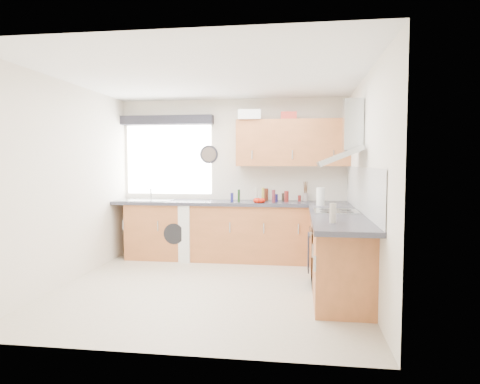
# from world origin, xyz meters

# --- Properties ---
(ground_plane) EXTENTS (3.60, 3.60, 0.00)m
(ground_plane) POSITION_xyz_m (0.00, 0.00, 0.00)
(ground_plane) COLOR beige
(ceiling) EXTENTS (3.60, 3.60, 0.02)m
(ceiling) POSITION_xyz_m (0.00, 0.00, 2.50)
(ceiling) COLOR white
(ceiling) RESTS_ON wall_back
(wall_back) EXTENTS (3.60, 0.02, 2.50)m
(wall_back) POSITION_xyz_m (0.00, 1.80, 1.25)
(wall_back) COLOR silver
(wall_back) RESTS_ON ground_plane
(wall_front) EXTENTS (3.60, 0.02, 2.50)m
(wall_front) POSITION_xyz_m (0.00, -1.80, 1.25)
(wall_front) COLOR silver
(wall_front) RESTS_ON ground_plane
(wall_left) EXTENTS (0.02, 3.60, 2.50)m
(wall_left) POSITION_xyz_m (-1.80, 0.00, 1.25)
(wall_left) COLOR silver
(wall_left) RESTS_ON ground_plane
(wall_right) EXTENTS (0.02, 3.60, 2.50)m
(wall_right) POSITION_xyz_m (1.80, 0.00, 1.25)
(wall_right) COLOR silver
(wall_right) RESTS_ON ground_plane
(window) EXTENTS (1.40, 0.02, 1.10)m
(window) POSITION_xyz_m (-1.05, 1.79, 1.55)
(window) COLOR white
(window) RESTS_ON wall_back
(window_blind) EXTENTS (1.50, 0.18, 0.14)m
(window_blind) POSITION_xyz_m (-1.05, 1.70, 2.18)
(window_blind) COLOR black
(window_blind) RESTS_ON wall_back
(splashback) EXTENTS (0.01, 3.00, 0.54)m
(splashback) POSITION_xyz_m (1.79, 0.30, 1.18)
(splashback) COLOR white
(splashback) RESTS_ON wall_right
(base_cab_back) EXTENTS (3.00, 0.58, 0.86)m
(base_cab_back) POSITION_xyz_m (-0.10, 1.51, 0.43)
(base_cab_back) COLOR #9E582E
(base_cab_back) RESTS_ON ground_plane
(base_cab_corner) EXTENTS (0.60, 0.60, 0.86)m
(base_cab_corner) POSITION_xyz_m (1.50, 1.50, 0.43)
(base_cab_corner) COLOR #9E582E
(base_cab_corner) RESTS_ON ground_plane
(base_cab_right) EXTENTS (0.58, 2.10, 0.86)m
(base_cab_right) POSITION_xyz_m (1.51, 0.15, 0.43)
(base_cab_right) COLOR #9E582E
(base_cab_right) RESTS_ON ground_plane
(worktop_back) EXTENTS (3.60, 0.62, 0.05)m
(worktop_back) POSITION_xyz_m (0.00, 1.50, 0.89)
(worktop_back) COLOR #2B2C35
(worktop_back) RESTS_ON base_cab_back
(worktop_right) EXTENTS (0.62, 2.42, 0.05)m
(worktop_right) POSITION_xyz_m (1.50, 0.00, 0.89)
(worktop_right) COLOR #2B2C35
(worktop_right) RESTS_ON base_cab_right
(sink) EXTENTS (0.84, 0.46, 0.10)m
(sink) POSITION_xyz_m (-1.33, 1.50, 0.95)
(sink) COLOR #A8B0B4
(sink) RESTS_ON worktop_back
(oven) EXTENTS (0.56, 0.58, 0.85)m
(oven) POSITION_xyz_m (1.50, 0.30, 0.42)
(oven) COLOR black
(oven) RESTS_ON ground_plane
(hob_plate) EXTENTS (0.52, 0.52, 0.01)m
(hob_plate) POSITION_xyz_m (1.50, 0.30, 0.92)
(hob_plate) COLOR #A8B0B4
(hob_plate) RESTS_ON worktop_right
(extractor_hood) EXTENTS (0.52, 0.78, 0.66)m
(extractor_hood) POSITION_xyz_m (1.60, 0.30, 1.77)
(extractor_hood) COLOR #A8B0B4
(extractor_hood) RESTS_ON wall_right
(upper_cabinets) EXTENTS (1.70, 0.35, 0.70)m
(upper_cabinets) POSITION_xyz_m (0.95, 1.62, 1.80)
(upper_cabinets) COLOR #9E582E
(upper_cabinets) RESTS_ON wall_back
(washing_machine) EXTENTS (0.68, 0.66, 0.86)m
(washing_machine) POSITION_xyz_m (-0.81, 1.52, 0.43)
(washing_machine) COLOR white
(washing_machine) RESTS_ON ground_plane
(wall_clock) EXTENTS (0.29, 0.04, 0.29)m
(wall_clock) POSITION_xyz_m (-0.39, 1.78, 1.63)
(wall_clock) COLOR black
(wall_clock) RESTS_ON wall_back
(casserole) EXTENTS (0.36, 0.28, 0.14)m
(casserole) POSITION_xyz_m (0.30, 1.52, 2.22)
(casserole) COLOR white
(casserole) RESTS_ON upper_cabinets
(storage_box) EXTENTS (0.25, 0.21, 0.11)m
(storage_box) POSITION_xyz_m (0.89, 1.56, 2.20)
(storage_box) COLOR #B33429
(storage_box) RESTS_ON upper_cabinets
(utensil_pot) EXTENTS (0.09, 0.09, 0.12)m
(utensil_pot) POSITION_xyz_m (1.15, 1.70, 0.97)
(utensil_pot) COLOR gray
(utensil_pot) RESTS_ON worktop_back
(kitchen_roll) EXTENTS (0.12, 0.12, 0.25)m
(kitchen_roll) POSITION_xyz_m (1.35, 1.05, 1.03)
(kitchen_roll) COLOR white
(kitchen_roll) RESTS_ON worktop_right
(tomato_cluster) EXTENTS (0.18, 0.18, 0.07)m
(tomato_cluster) POSITION_xyz_m (0.47, 1.30, 0.94)
(tomato_cluster) COLOR #BD1606
(tomato_cluster) RESTS_ON worktop_back
(jar_0) EXTENTS (0.07, 0.07, 0.19)m
(jar_0) POSITION_xyz_m (0.54, 1.68, 1.01)
(jar_0) COLOR #572212
(jar_0) RESTS_ON worktop_back
(jar_1) EXTENTS (0.05, 0.05, 0.19)m
(jar_1) POSITION_xyz_m (0.68, 1.40, 1.00)
(jar_1) COLOR #5B2028
(jar_1) RESTS_ON worktop_back
(jar_2) EXTENTS (0.04, 0.04, 0.19)m
(jar_2) POSITION_xyz_m (0.16, 1.40, 1.00)
(jar_2) COLOR #163814
(jar_2) RESTS_ON worktop_back
(jar_3) EXTENTS (0.05, 0.05, 0.09)m
(jar_3) POSITION_xyz_m (1.06, 1.64, 0.96)
(jar_3) COLOR maroon
(jar_3) RESTS_ON worktop_back
(jar_4) EXTENTS (0.07, 0.07, 0.12)m
(jar_4) POSITION_xyz_m (0.70, 1.52, 0.97)
(jar_4) COLOR #1C1852
(jar_4) RESTS_ON worktop_back
(jar_5) EXTENTS (0.04, 0.04, 0.13)m
(jar_5) POSITION_xyz_m (0.81, 1.63, 0.97)
(jar_5) COLOR black
(jar_5) RESTS_ON worktop_back
(jar_6) EXTENTS (0.04, 0.04, 0.21)m
(jar_6) POSITION_xyz_m (0.40, 1.54, 1.01)
(jar_6) COLOR #B0A996
(jar_6) RESTS_ON worktop_back
(jar_7) EXTENTS (0.04, 0.04, 0.21)m
(jar_7) POSITION_xyz_m (0.50, 1.56, 1.02)
(jar_7) COLOR #9F9236
(jar_7) RESTS_ON worktop_back
(jar_8) EXTENTS (0.07, 0.07, 0.17)m
(jar_8) POSITION_xyz_m (0.87, 1.49, 0.99)
(jar_8) COLOR maroon
(jar_8) RESTS_ON worktop_back
(jar_9) EXTENTS (0.05, 0.05, 0.14)m
(jar_9) POSITION_xyz_m (0.05, 1.38, 0.98)
(jar_9) COLOR navy
(jar_9) RESTS_ON worktop_back
(bottle_0) EXTENTS (0.07, 0.07, 0.19)m
(bottle_0) POSITION_xyz_m (1.39, -0.67, 1.01)
(bottle_0) COLOR #ABA292
(bottle_0) RESTS_ON worktop_right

